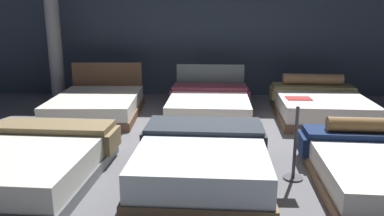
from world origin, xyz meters
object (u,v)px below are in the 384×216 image
(bed_3, at_px, (97,105))
(bed_5, at_px, (319,105))
(bed_1, at_px, (202,161))
(bed_4, at_px, (209,105))
(support_pillar, at_px, (53,23))
(bed_2, at_px, (384,167))
(price_sign, at_px, (295,148))
(bed_0, at_px, (30,162))

(bed_3, distance_m, bed_5, 4.33)
(bed_1, height_order, bed_4, bed_4)
(bed_1, distance_m, support_pillar, 5.69)
(bed_1, distance_m, bed_4, 2.95)
(bed_2, bearing_deg, bed_1, -176.36)
(support_pillar, bearing_deg, bed_3, -46.50)
(price_sign, distance_m, support_pillar, 6.30)
(bed_3, relative_size, price_sign, 2.21)
(bed_4, distance_m, bed_5, 2.13)
(bed_4, bearing_deg, support_pillar, 160.53)
(bed_5, relative_size, price_sign, 2.22)
(bed_2, relative_size, support_pillar, 0.60)
(bed_3, distance_m, price_sign, 4.27)
(bed_2, distance_m, price_sign, 1.04)
(bed_1, bearing_deg, support_pillar, 130.24)
(bed_2, distance_m, bed_5, 2.94)
(bed_0, height_order, bed_4, bed_4)
(bed_2, relative_size, price_sign, 2.10)
(bed_2, bearing_deg, bed_3, 148.63)
(bed_1, bearing_deg, bed_5, 54.86)
(bed_0, height_order, support_pillar, support_pillar)
(bed_1, bearing_deg, bed_2, 2.32)
(bed_4, bearing_deg, price_sign, -68.70)
(bed_1, distance_m, bed_5, 3.70)
(bed_1, distance_m, bed_2, 2.13)
(bed_0, distance_m, support_pillar, 4.77)
(bed_3, relative_size, bed_4, 1.04)
(support_pillar, bearing_deg, bed_1, -51.63)
(bed_0, height_order, bed_3, bed_3)
(bed_0, height_order, bed_1, bed_1)
(price_sign, relative_size, support_pillar, 0.29)
(price_sign, bearing_deg, bed_0, -177.58)
(bed_2, height_order, support_pillar, support_pillar)
(price_sign, bearing_deg, bed_4, 109.66)
(bed_1, bearing_deg, bed_4, 89.97)
(price_sign, bearing_deg, bed_2, -5.77)
(bed_0, xyz_separation_m, bed_3, (-0.03, 2.94, -0.01))
(bed_3, distance_m, support_pillar, 2.44)
(bed_2, distance_m, bed_3, 5.13)
(bed_2, relative_size, bed_4, 0.98)
(bed_0, distance_m, bed_5, 5.23)
(bed_3, height_order, support_pillar, support_pillar)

